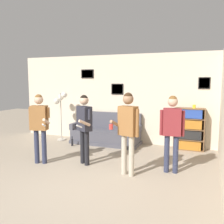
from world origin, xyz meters
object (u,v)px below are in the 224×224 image
at_px(floor_lamp, 61,103).
at_px(person_spectator_near_bookshelf, 172,126).
at_px(couch, 106,134).
at_px(person_watcher_holding_cup, 128,125).
at_px(drinking_cup, 194,106).
at_px(person_player_foreground_center, 84,123).
at_px(bottle_on_floor, 72,142).
at_px(person_player_foreground_left, 39,122).
at_px(bookshelf, 189,129).

relative_size(floor_lamp, person_spectator_near_bookshelf, 0.97).
distance_m(couch, person_watcher_holding_cup, 2.74).
relative_size(person_watcher_holding_cup, drinking_cup, 17.59).
relative_size(couch, person_watcher_holding_cup, 1.25).
height_order(person_player_foreground_center, bottle_on_floor, person_player_foreground_center).
relative_size(person_player_foreground_center, person_watcher_holding_cup, 0.95).
height_order(person_watcher_holding_cup, drinking_cup, person_watcher_holding_cup).
height_order(person_watcher_holding_cup, person_spectator_near_bookshelf, person_watcher_holding_cup).
relative_size(floor_lamp, person_player_foreground_left, 0.97).
relative_size(person_spectator_near_bookshelf, bottle_on_floor, 5.72).
xyz_separation_m(bookshelf, person_player_foreground_center, (-2.12, -2.14, 0.39)).
relative_size(couch, bottle_on_floor, 7.45).
xyz_separation_m(floor_lamp, person_player_foreground_left, (0.82, -2.14, -0.23)).
distance_m(bookshelf, drinking_cup, 0.64).
bearing_deg(drinking_cup, person_player_foreground_left, -142.52).
bearing_deg(drinking_cup, bookshelf, 179.97).
distance_m(person_player_foreground_left, person_player_foreground_center, 1.03).
xyz_separation_m(person_player_foreground_left, person_spectator_near_bookshelf, (2.90, 0.52, 0.00)).
relative_size(bookshelf, floor_lamp, 0.75).
xyz_separation_m(bookshelf, person_watcher_holding_cup, (-1.00, -2.42, 0.45)).
height_order(person_player_foreground_left, bottle_on_floor, person_player_foreground_left).
relative_size(person_player_foreground_left, person_spectator_near_bookshelf, 1.00).
bearing_deg(drinking_cup, person_spectator_near_bookshelf, -98.91).
height_order(bookshelf, person_spectator_near_bookshelf, person_spectator_near_bookshelf).
distance_m(person_player_foreground_left, drinking_cup, 4.05).
bearing_deg(couch, drinking_cup, 4.38).
distance_m(person_player_foreground_center, bottle_on_floor, 1.90).
height_order(person_spectator_near_bookshelf, bottle_on_floor, person_spectator_near_bookshelf).
xyz_separation_m(bookshelf, floor_lamp, (-3.92, -0.32, 0.63)).
xyz_separation_m(bookshelf, drinking_cup, (0.11, -0.00, 0.63)).
xyz_separation_m(couch, person_watcher_holding_cup, (1.41, -2.23, 0.73)).
bearing_deg(couch, floor_lamp, -175.02).
height_order(couch, floor_lamp, floor_lamp).
bearing_deg(person_player_foreground_left, person_player_foreground_center, 18.02).
distance_m(person_player_foreground_center, person_watcher_holding_cup, 1.16).
bearing_deg(person_player_foreground_center, bookshelf, 45.29).
distance_m(couch, drinking_cup, 2.68).
distance_m(person_player_foreground_center, person_spectator_near_bookshelf, 1.93).
height_order(couch, person_spectator_near_bookshelf, person_spectator_near_bookshelf).
height_order(couch, person_player_foreground_left, person_player_foreground_left).
bearing_deg(person_watcher_holding_cup, person_player_foreground_left, -178.86).
bearing_deg(person_player_foreground_center, person_player_foreground_left, -161.98).
bearing_deg(person_watcher_holding_cup, drinking_cup, 65.50).
xyz_separation_m(couch, floor_lamp, (-1.52, -0.13, 0.91)).
bearing_deg(bottle_on_floor, couch, 38.84).
bearing_deg(person_player_foreground_left, person_spectator_near_bookshelf, 10.10).
bearing_deg(bookshelf, person_spectator_near_bookshelf, -95.84).
bearing_deg(person_player_foreground_left, bookshelf, 38.42).
height_order(floor_lamp, bottle_on_floor, floor_lamp).
relative_size(person_player_foreground_left, person_watcher_holding_cup, 0.96).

